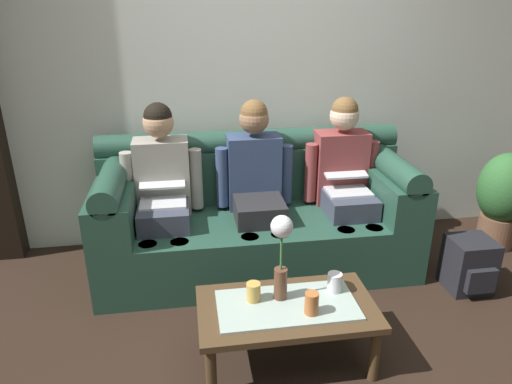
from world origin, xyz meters
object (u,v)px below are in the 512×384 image
Objects in this scene: backpack_right at (469,265)px; flower_vase at (281,248)px; coffee_table at (287,313)px; couch at (256,217)px; person_right at (344,176)px; cup_far_center at (335,282)px; cup_near_left at (253,292)px; person_middle at (256,181)px; cup_near_right at (312,303)px; potted_plant at (503,196)px; person_left at (163,186)px.

flower_vase is at bearing -162.98° from backpack_right.
couch is at bearing 90.00° from coffee_table.
cup_far_center is at bearing -110.67° from person_right.
couch is 2.37× the size of coffee_table.
coffee_table is 8.91× the size of cup_far_center.
person_middle is at bearing 80.43° from cup_near_left.
coffee_table is at bearing -90.00° from couch.
person_middle reaches higher than couch.
person_middle is at bearing 95.18° from cup_near_right.
person_right is at bearing 58.49° from coffee_table.
person_middle is (0.00, -0.00, 0.29)m from couch.
cup_near_right is 0.32× the size of backpack_right.
cup_near_right reaches higher than cup_near_left.
couch is at bearing 157.17° from backpack_right.
potted_plant is at bearing 31.36° from cup_near_right.
person_right is (0.66, -0.00, 0.29)m from couch.
person_right is 1.22m from flower_vase.
cup_near_left is at bearing -64.23° from person_left.
person_left is 1.29× the size of coffee_table.
cup_far_center is (0.31, 0.02, -0.25)m from flower_vase.
person_left is 1.30m from coffee_table.
person_middle is 1.06m from cup_far_center.
couch is 0.29m from person_middle.
coffee_table is 7.90× the size of cup_near_right.
cup_near_right is at bearing -135.23° from cup_far_center.
backpack_right is at bearing 20.49° from cup_far_center.
person_left is at bearing 121.51° from coffee_table.
backpack_right reaches higher than coffee_table.
person_right reaches higher than backpack_right.
couch is 1.95m from potted_plant.
person_right is 1.32m from potted_plant.
flower_vase reaches higher than cup_near_right.
couch is at bearing 178.73° from potted_plant.
couch is 0.72m from person_left.
person_left reaches higher than cup_far_center.
potted_plant is at bearing 24.52° from cup_near_left.
couch reaches higher than flower_vase.
flower_vase reaches higher than coffee_table.
cup_near_left is at bearing -155.48° from potted_plant.
person_right reaches higher than cup_near_left.
couch is 1.83× the size of person_middle.
flower_vase is at bearing -91.37° from person_middle.
backpack_right is (1.10, 0.41, -0.24)m from cup_far_center.
flower_vase reaches higher than potted_plant.
person_middle is at bearing 178.82° from potted_plant.
person_left is 11.92× the size of cup_near_left.
person_middle reaches higher than potted_plant.
flower_vase is 0.32m from cup_near_right.
cup_far_center is at bearing -74.04° from couch.
potted_plant is at bearing -0.87° from person_left.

